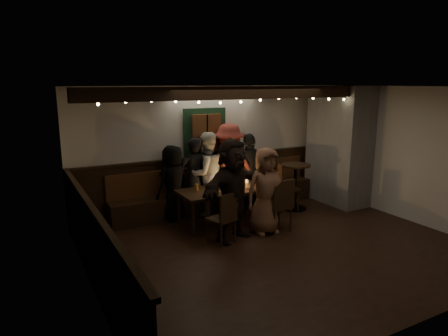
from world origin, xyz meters
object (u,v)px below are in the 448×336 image
person_d (229,168)px  chair_near_right (280,202)px  person_a (173,183)px  person_e (250,171)px  person_b (194,178)px  person_g (266,191)px  dining_table (229,191)px  chair_end (282,184)px  high_top (295,181)px  person_f (233,190)px  person_c (206,174)px  chair_near_left (225,215)px

person_d → chair_near_right: bearing=111.7°
person_a → person_e: person_e is taller
person_b → person_d: 0.81m
person_e → person_g: bearing=63.5°
dining_table → person_a: size_ratio=1.30×
dining_table → person_b: (-0.43, 0.69, 0.17)m
chair_end → high_top: (0.32, -0.03, 0.04)m
person_b → person_f: size_ratio=0.91×
person_a → person_d: bearing=157.2°
dining_table → person_b: person_b is taller
high_top → person_f: bearing=-157.1°
person_a → person_g: size_ratio=0.95×
high_top → person_d: person_d is taller
chair_near_right → person_c: 1.73m
person_b → person_d: size_ratio=0.88×
person_c → person_g: size_ratio=1.09×
person_c → person_e: bearing=171.3°
person_c → chair_end: bearing=154.7°
chair_end → person_e: person_e is taller
chair_end → person_c: 1.62m
chair_near_left → person_d: person_d is taller
chair_end → person_d: bearing=150.3°
person_b → person_g: (0.76, -1.44, -0.03)m
chair_near_right → person_c: person_c is taller
high_top → person_g: bearing=-147.4°
chair_near_left → person_e: person_e is taller
person_a → person_b: size_ratio=0.92×
dining_table → person_b: size_ratio=1.20×
chair_near_left → person_f: person_f is taller
chair_near_right → chair_end: (0.75, 0.96, 0.02)m
chair_end → high_top: bearing=-4.5°
person_e → person_c: bearing=-10.2°
chair_near_left → person_d: bearing=59.0°
high_top → chair_near_right: bearing=-138.8°
chair_near_left → high_top: high_top is taller
chair_end → person_b: bearing=162.6°
person_b → person_g: person_b is taller
dining_table → person_f: (-0.33, -0.74, 0.25)m
chair_near_right → person_f: 0.99m
chair_end → person_f: (-1.68, -0.87, 0.31)m
dining_table → chair_near_left: chair_near_left is taller
chair_end → person_e: bearing=135.1°
person_b → person_d: person_d is taller
person_b → person_c: person_c is taller
chair_near_right → person_b: bearing=124.0°
person_g → chair_end: bearing=44.9°
person_f → person_g: 0.68m
chair_near_left → person_c: size_ratio=0.52×
person_e → dining_table: bearing=30.5°
chair_end → person_d: 1.17m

